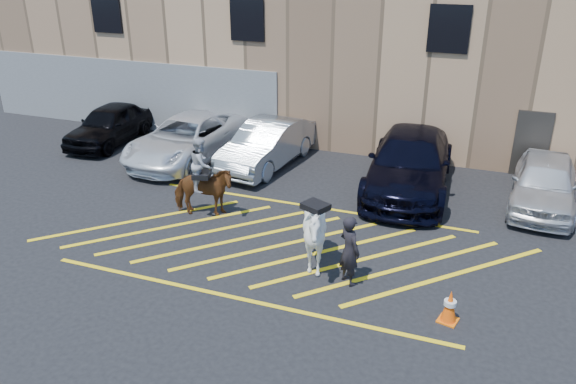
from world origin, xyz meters
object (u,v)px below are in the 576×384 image
(handler, at_px, (349,250))
(car_blue_suv, at_px, (410,162))
(car_black_suv, at_px, (110,124))
(car_white_pickup, at_px, (187,138))
(car_silver_sedan, at_px, (267,144))
(car_white_suv, at_px, (544,183))
(traffic_cone, at_px, (450,306))
(saddled_white, at_px, (315,234))
(mounted_bay, at_px, (203,185))

(handler, bearing_deg, car_blue_suv, -56.03)
(car_black_suv, distance_m, car_white_pickup, 3.73)
(car_white_pickup, relative_size, car_blue_suv, 0.91)
(car_silver_sedan, relative_size, handler, 2.81)
(car_silver_sedan, bearing_deg, handler, -46.94)
(car_white_suv, bearing_deg, car_white_pickup, -175.48)
(car_black_suv, distance_m, traffic_cone, 15.17)
(saddled_white, bearing_deg, car_silver_sedan, 121.28)
(car_white_pickup, height_order, car_white_suv, car_white_pickup)
(mounted_bay, bearing_deg, handler, -22.46)
(saddled_white, bearing_deg, handler, -17.08)
(car_white_pickup, xyz_separation_m, mounted_bay, (2.72, -3.91, 0.17))
(car_black_suv, relative_size, mounted_bay, 1.87)
(car_white_pickup, distance_m, car_white_suv, 11.71)
(car_silver_sedan, height_order, traffic_cone, car_silver_sedan)
(mounted_bay, bearing_deg, saddled_white, -23.67)
(car_silver_sedan, distance_m, saddled_white, 6.96)
(car_white_suv, xyz_separation_m, mounted_bay, (-8.99, -3.95, 0.19))
(handler, bearing_deg, mounted_bay, 15.47)
(car_silver_sedan, xyz_separation_m, car_white_suv, (8.80, -0.32, -0.03))
(car_white_pickup, distance_m, car_silver_sedan, 2.94)
(car_black_suv, xyz_separation_m, traffic_cone, (13.40, -7.11, -0.37))
(car_blue_suv, height_order, car_white_suv, car_blue_suv)
(car_black_suv, height_order, handler, handler)
(car_black_suv, bearing_deg, handler, -32.94)
(car_blue_suv, relative_size, handler, 3.60)
(car_blue_suv, distance_m, traffic_cone, 6.88)
(car_black_suv, height_order, car_white_suv, car_white_suv)
(car_black_suv, distance_m, handler, 12.83)
(car_silver_sedan, height_order, car_white_suv, car_silver_sedan)
(car_silver_sedan, distance_m, car_white_suv, 8.80)
(car_silver_sedan, bearing_deg, traffic_cone, -38.37)
(car_black_suv, distance_m, mounted_bay, 7.81)
(car_silver_sedan, height_order, mounted_bay, mounted_bay)
(handler, bearing_deg, saddled_white, 20.85)
(car_silver_sedan, height_order, saddled_white, saddled_white)
(car_black_suv, relative_size, handler, 2.60)
(mounted_bay, bearing_deg, car_white_suv, 23.74)
(car_silver_sedan, xyz_separation_m, handler, (4.51, -6.22, 0.06))
(car_white_pickup, relative_size, mounted_bay, 2.37)
(car_black_suv, distance_m, car_silver_sedan, 6.60)
(car_blue_suv, bearing_deg, traffic_cone, -77.10)
(car_blue_suv, bearing_deg, car_silver_sedan, 173.21)
(handler, height_order, saddled_white, saddled_white)
(car_silver_sedan, relative_size, mounted_bay, 2.02)
(car_white_pickup, xyz_separation_m, handler, (7.42, -5.86, 0.07))
(handler, relative_size, traffic_cone, 2.28)
(car_white_pickup, distance_m, car_blue_suv, 7.83)
(car_white_suv, relative_size, mounted_bay, 1.89)
(car_white_suv, bearing_deg, car_black_suv, -177.59)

